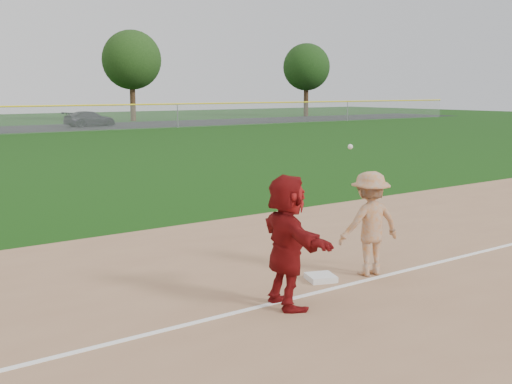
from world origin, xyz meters
TOP-DOWN VIEW (x-y plane):
  - ground at (0.00, 0.00)m, footprint 160.00×160.00m
  - foul_line at (0.00, -0.80)m, footprint 60.00×0.10m
  - first_base at (0.01, -0.34)m, footprint 0.57×0.57m
  - base_runner at (-1.28, -1.01)m, footprint 0.98×1.93m
  - car_right at (14.58, 45.95)m, footprint 4.77×2.41m
  - first_base_play at (0.93, -0.55)m, footprint 1.28×0.89m
  - tree_3 at (22.00, 52.80)m, footprint 6.00×6.00m
  - tree_4 at (44.00, 51.20)m, footprint 5.60×5.60m

SIDE VIEW (x-z plane):
  - ground at x=0.00m, z-range 0.00..0.00m
  - foul_line at x=0.00m, z-range 0.02..0.03m
  - first_base at x=0.01m, z-range 0.02..0.12m
  - car_right at x=14.58m, z-range 0.01..1.34m
  - first_base_play at x=0.93m, z-range -0.22..2.07m
  - base_runner at x=-1.28m, z-range 0.02..2.01m
  - tree_4 at x=44.00m, z-range 1.51..10.18m
  - tree_3 at x=22.00m, z-range 1.57..10.76m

